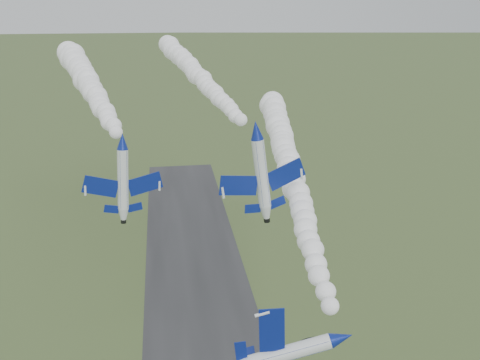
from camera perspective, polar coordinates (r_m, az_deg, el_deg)
The scene contains 6 objects.
jet_lead at distance 49.75m, azimuth 10.84°, elevation -16.26°, with size 4.11×11.92×9.47m.
smoke_trail_jet_lead at distance 86.33m, azimuth 5.21°, elevation 1.67°, with size 5.16×79.09×5.16m, color white, non-canonical shape.
jet_pair_left at distance 67.94m, azimuth -12.42°, elevation 4.07°, with size 10.16×11.94×2.98m.
smoke_trail_jet_pair_left at distance 105.96m, azimuth -16.08°, elevation 10.11°, with size 5.67×73.74×5.67m, color white, non-canonical shape.
jet_pair_right at distance 68.07m, azimuth 1.78°, elevation 5.34°, with size 11.94×14.22×3.65m.
smoke_trail_jet_pair_right at distance 106.73m, azimuth -5.00°, elevation 11.57°, with size 4.57×73.70×4.57m, color white, non-canonical shape.
Camera 1 is at (-6.26, -42.09, 63.02)m, focal length 40.00 mm.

